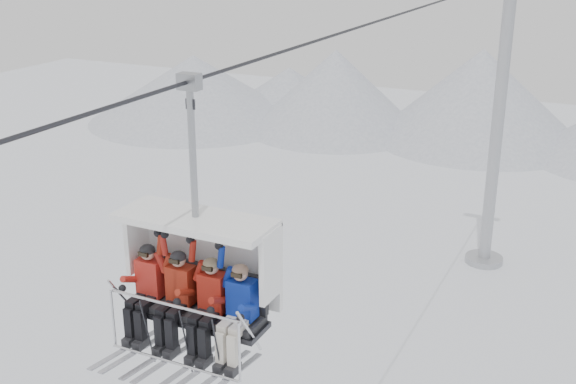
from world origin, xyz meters
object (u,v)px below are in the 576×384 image
at_px(chairlift_carrier, 202,262).
at_px(skier_far_right, 238,310).
at_px(skier_center_right, 209,303).
at_px(skier_far_left, 147,288).
at_px(lift_tower_right, 495,148).
at_px(skier_center_left, 177,295).

bearing_deg(chairlift_carrier, skier_far_right, -22.02).
bearing_deg(skier_far_right, skier_center_right, 180.00).
height_order(chairlift_carrier, skier_far_left, chairlift_carrier).
relative_size(lift_tower_right, skier_center_right, 7.99).
height_order(lift_tower_right, skier_far_left, lift_tower_right).
distance_m(skier_far_left, skier_far_right, 1.55).
xyz_separation_m(skier_far_left, skier_center_left, (0.54, 0.00, 0.00)).
xyz_separation_m(skier_far_left, skier_far_right, (1.55, 0.00, 0.00)).
bearing_deg(skier_far_right, skier_far_left, 180.00).
distance_m(lift_tower_right, skier_center_right, 25.55).
height_order(skier_far_left, skier_far_right, same).
distance_m(skier_center_right, skier_far_right, 0.47).
height_order(chairlift_carrier, skier_center_right, chairlift_carrier).
relative_size(lift_tower_right, skier_far_left, 7.99).
distance_m(skier_center_left, skier_far_right, 1.01).
height_order(skier_center_right, skier_far_right, same).
bearing_deg(lift_tower_right, skier_far_right, -88.29).
height_order(skier_center_left, skier_center_right, same).
relative_size(skier_far_left, skier_center_right, 1.00).
bearing_deg(skier_far_left, chairlift_carrier, 20.89).
bearing_deg(skier_far_left, skier_far_right, 0.00).
relative_size(lift_tower_right, skier_far_right, 7.99).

